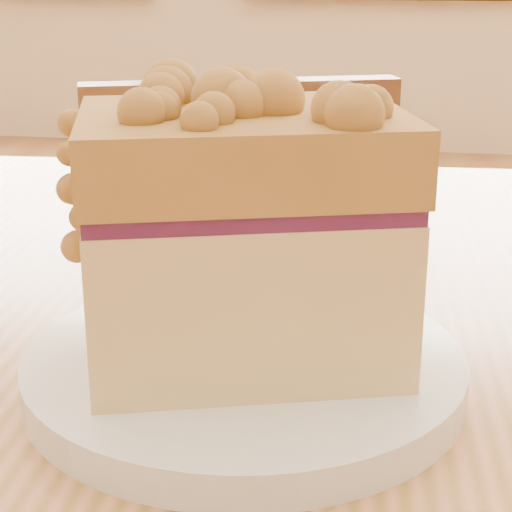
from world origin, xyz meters
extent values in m
cube|color=#D28551|center=(0.04, 0.07, 0.73)|extent=(1.10, 0.77, 0.04)
cube|color=brown|center=(0.03, 0.70, 0.40)|extent=(0.47, 0.47, 0.04)
cylinder|color=brown|center=(0.12, 0.89, 0.18)|extent=(0.03, 0.03, 0.38)
cylinder|color=brown|center=(-0.16, 0.79, 0.18)|extent=(0.03, 0.03, 0.38)
cylinder|color=brown|center=(0.23, 0.59, 0.60)|extent=(0.03, 0.03, 0.41)
cylinder|color=brown|center=(-0.06, 0.49, 0.60)|extent=(0.03, 0.03, 0.41)
cube|color=brown|center=(0.09, 0.54, 0.78)|extent=(0.33, 0.15, 0.05)
cylinder|color=brown|center=(0.16, 0.57, 0.59)|extent=(0.02, 0.02, 0.35)
cylinder|color=brown|center=(0.09, 0.54, 0.59)|extent=(0.02, 0.02, 0.35)
cylinder|color=brown|center=(0.01, 0.52, 0.59)|extent=(0.02, 0.02, 0.35)
cylinder|color=white|center=(0.19, -0.01, 0.76)|extent=(0.20, 0.20, 0.02)
cylinder|color=white|center=(0.19, -0.01, 0.75)|extent=(0.14, 0.14, 0.01)
cube|color=#EEC586|center=(0.19, -0.01, 0.80)|extent=(0.16, 0.13, 0.07)
cube|color=#50163A|center=(0.19, -0.01, 0.84)|extent=(0.15, 0.13, 0.01)
cube|color=#B07437|center=(0.19, -0.01, 0.86)|extent=(0.16, 0.14, 0.03)
sphere|color=#B07437|center=(0.21, -0.02, 0.88)|extent=(0.03, 0.03, 0.03)
sphere|color=#B07437|center=(0.15, -0.05, 0.88)|extent=(0.03, 0.03, 0.03)
sphere|color=#B07437|center=(0.19, -0.03, 0.88)|extent=(0.02, 0.02, 0.02)
sphere|color=#B07437|center=(0.17, 0.02, 0.88)|extent=(0.01, 0.01, 0.01)
sphere|color=#B07437|center=(0.21, -0.03, 0.88)|extent=(0.02, 0.02, 0.02)
sphere|color=#B07437|center=(0.17, -0.03, 0.88)|extent=(0.02, 0.02, 0.02)
sphere|color=#B07437|center=(0.17, -0.04, 0.88)|extent=(0.01, 0.01, 0.01)
sphere|color=#B07437|center=(0.19, 0.01, 0.88)|extent=(0.02, 0.02, 0.02)
sphere|color=#B07437|center=(0.25, -0.02, 0.88)|extent=(0.02, 0.02, 0.02)
sphere|color=#B07437|center=(0.20, -0.02, 0.88)|extent=(0.02, 0.02, 0.02)
sphere|color=#B07437|center=(0.21, -0.04, 0.88)|extent=(0.02, 0.02, 0.02)
sphere|color=#B07437|center=(0.18, -0.02, 0.88)|extent=(0.03, 0.03, 0.03)
sphere|color=#B07437|center=(0.22, -0.01, 0.88)|extent=(0.01, 0.01, 0.01)
sphere|color=#B07437|center=(0.16, -0.03, 0.88)|extent=(0.02, 0.02, 0.02)
sphere|color=#B07437|center=(0.15, -0.01, 0.88)|extent=(0.01, 0.01, 0.01)
sphere|color=#B07437|center=(0.23, 0.01, 0.88)|extent=(0.02, 0.02, 0.02)
sphere|color=#B07437|center=(0.13, -0.04, 0.84)|extent=(0.01, 0.01, 0.01)
sphere|color=#B07437|center=(0.14, -0.06, 0.82)|extent=(0.01, 0.01, 0.01)
sphere|color=#B07437|center=(0.13, -0.05, 0.86)|extent=(0.02, 0.02, 0.02)
sphere|color=#B07437|center=(0.13, -0.04, 0.87)|extent=(0.01, 0.01, 0.01)
sphere|color=#B07437|center=(0.14, -0.06, 0.82)|extent=(0.02, 0.02, 0.02)
sphere|color=#B07437|center=(0.13, -0.03, 0.85)|extent=(0.01, 0.01, 0.01)
camera|label=1|loc=(0.26, -0.36, 0.94)|focal=62.00mm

